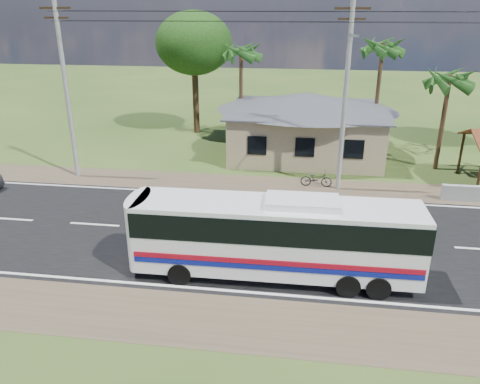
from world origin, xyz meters
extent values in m
plane|color=#2A4518|center=(0.00, 0.00, 0.00)|extent=(120.00, 120.00, 0.00)
cube|color=black|center=(0.00, 0.00, 0.01)|extent=(120.00, 10.00, 0.02)
cube|color=brown|center=(0.00, 6.50, 0.01)|extent=(120.00, 3.00, 0.01)
cube|color=brown|center=(0.00, -6.50, 0.01)|extent=(120.00, 3.00, 0.01)
cube|color=silver|center=(0.00, 4.70, 0.03)|extent=(120.00, 0.15, 0.01)
cube|color=silver|center=(0.00, -4.70, 0.03)|extent=(120.00, 0.15, 0.01)
cube|color=silver|center=(0.00, 0.00, 0.03)|extent=(120.00, 0.15, 0.01)
cube|color=tan|center=(1.00, 13.00, 1.60)|extent=(10.00, 8.00, 3.20)
cube|color=#4C4F54|center=(1.00, 13.00, 3.25)|extent=(10.60, 8.60, 0.10)
pyramid|color=#4C4F54|center=(1.00, 13.00, 4.40)|extent=(12.40, 10.00, 1.20)
cube|color=black|center=(-2.00, 8.98, 1.70)|extent=(1.20, 0.08, 1.20)
cube|color=black|center=(1.00, 8.98, 1.70)|extent=(1.20, 0.08, 1.20)
cube|color=black|center=(4.00, 8.98, 1.70)|extent=(1.20, 0.08, 1.20)
cylinder|color=#362613|center=(10.70, 6.70, 1.30)|extent=(0.16, 0.16, 2.60)
cylinder|color=#362613|center=(10.70, 10.30, 1.30)|extent=(0.16, 0.16, 2.60)
cylinder|color=#9E9E99|center=(-13.00, 6.50, 5.50)|extent=(0.26, 0.26, 11.00)
cube|color=#362613|center=(-13.00, 6.50, 9.80)|extent=(1.80, 0.12, 0.12)
cube|color=#362613|center=(-13.00, 6.50, 9.30)|extent=(1.40, 0.10, 0.10)
cylinder|color=#9E9E99|center=(3.00, 6.50, 5.50)|extent=(0.26, 0.26, 11.00)
cube|color=#362613|center=(3.00, 6.50, 9.80)|extent=(1.80, 0.12, 0.12)
cube|color=#362613|center=(3.00, 6.50, 9.30)|extent=(1.40, 0.10, 0.10)
cylinder|color=gray|center=(3.00, 5.50, 8.60)|extent=(0.08, 2.00, 0.08)
cube|color=gray|center=(3.00, 4.50, 8.60)|extent=(0.50, 0.18, 0.12)
cylinder|color=black|center=(-5.00, 6.50, 9.60)|extent=(16.00, 0.02, 0.02)
cylinder|color=#47301E|center=(9.50, 11.00, 3.00)|extent=(0.28, 0.28, 6.00)
cylinder|color=#47301E|center=(6.00, 15.50, 3.75)|extent=(0.28, 0.28, 7.50)
cylinder|color=#47301E|center=(-4.00, 16.00, 3.50)|extent=(0.28, 0.28, 7.00)
cylinder|color=#47301E|center=(-8.00, 18.00, 2.97)|extent=(0.50, 0.50, 5.95)
ellipsoid|color=#14360E|center=(-8.00, 18.00, 7.15)|extent=(6.00, 6.00, 4.92)
cube|color=white|center=(0.06, -3.39, 1.76)|extent=(10.83, 2.38, 2.70)
cube|color=black|center=(0.06, -3.39, 2.43)|extent=(10.88, 2.44, 0.99)
cube|color=black|center=(-5.34, -3.45, 2.12)|extent=(0.13, 2.07, 1.62)
cube|color=maroon|center=(0.07, -4.53, 1.26)|extent=(10.62, 0.16, 0.20)
cube|color=navy|center=(0.07, -4.53, 1.04)|extent=(10.62, 0.16, 0.20)
cube|color=white|center=(0.96, -3.38, 3.24)|extent=(2.72, 1.47, 0.27)
cylinder|color=black|center=(-3.53, -4.47, 0.45)|extent=(0.90, 0.33, 0.90)
cylinder|color=black|center=(-3.55, -2.40, 0.45)|extent=(0.90, 0.33, 0.90)
cylinder|color=black|center=(2.77, -4.39, 0.45)|extent=(0.90, 0.33, 0.90)
cylinder|color=black|center=(2.75, -2.32, 0.45)|extent=(0.90, 0.33, 0.90)
cylinder|color=black|center=(3.85, -4.38, 0.45)|extent=(0.90, 0.33, 0.90)
cylinder|color=black|center=(3.83, -2.31, 0.45)|extent=(0.90, 0.33, 0.90)
imported|color=black|center=(1.75, 6.72, 0.48)|extent=(1.83, 0.67, 0.95)
camera|label=1|loc=(0.87, -19.37, 10.03)|focal=35.00mm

